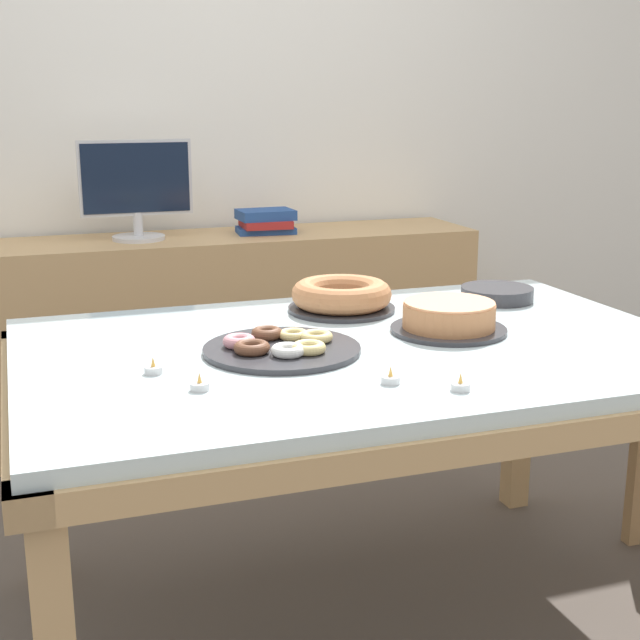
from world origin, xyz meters
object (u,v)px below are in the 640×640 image
computer_monitor (136,190)px  tealight_near_front (460,386)px  book_stack (266,221)px  plate_stack (497,294)px  tealight_near_cakes (390,379)px  cake_golden_bundt (342,296)px  tealight_left_edge (153,369)px  tealight_centre (200,385)px  cake_chocolate_round (449,318)px  pastry_platter (281,347)px

computer_monitor → tealight_near_front: (0.38, -1.89, -0.22)m
book_stack → plate_stack: 1.26m
plate_stack → tealight_near_cakes: size_ratio=5.25×
cake_golden_bundt → computer_monitor: bearing=108.5°
book_stack → plate_stack: book_stack is taller
computer_monitor → tealight_left_edge: (-0.19, -1.57, -0.22)m
plate_stack → tealight_centre: 1.11m
cake_golden_bundt → tealight_centre: cake_golden_bundt is taller
cake_golden_bundt → book_stack: bearing=84.5°
book_stack → tealight_centre: 1.83m
computer_monitor → book_stack: bearing=0.2°
tealight_left_edge → tealight_near_front: bearing=-29.2°
tealight_centre → tealight_near_cakes: bearing=-12.9°
plate_stack → book_stack: bearing=106.7°
cake_golden_bundt → tealight_near_cakes: (-0.13, -0.63, -0.03)m
book_stack → tealight_near_cakes: book_stack is taller
cake_chocolate_round → tealight_near_cakes: (-0.30, -0.33, -0.03)m
pastry_platter → tealight_left_edge: 0.31m
pastry_platter → tealight_near_cakes: bearing=-63.1°
pastry_platter → computer_monitor: bearing=94.3°
cake_chocolate_round → pastry_platter: (-0.45, -0.04, -0.02)m
plate_stack → tealight_near_front: 0.85m
cake_golden_bundt → plate_stack: cake_golden_bundt is taller
book_stack → tealight_near_front: 1.90m
cake_chocolate_round → tealight_near_front: 0.46m
computer_monitor → cake_chocolate_round: size_ratio=1.44×
book_stack → computer_monitor: bearing=-179.8°
plate_stack → tealight_near_front: bearing=-125.0°
tealight_near_cakes → tealight_near_front: (0.12, -0.09, 0.00)m
tealight_near_cakes → tealight_centre: bearing=167.1°
tealight_near_front → tealight_centre: 0.53m
book_stack → tealight_left_edge: (-0.70, -1.58, -0.08)m
cake_chocolate_round → plate_stack: bearing=42.6°
cake_chocolate_round → book_stack: bearing=92.4°
tealight_left_edge → computer_monitor: bearing=83.1°
tealight_near_front → cake_chocolate_round: bearing=65.8°
cake_chocolate_round → tealight_near_front: size_ratio=7.35×
plate_stack → tealight_left_edge: plate_stack is taller
computer_monitor → book_stack: (0.51, 0.00, -0.14)m
book_stack → tealight_near_cakes: bearing=-97.6°
pastry_platter → tealight_near_front: bearing=-55.3°
tealight_near_cakes → tealight_left_edge: 0.51m
tealight_centre → tealight_left_edge: size_ratio=1.00×
tealight_left_edge → book_stack: bearing=66.1°
computer_monitor → tealight_near_cakes: 1.84m
computer_monitor → tealight_near_cakes: computer_monitor is taller
book_stack → plate_stack: (0.36, -1.20, -0.07)m
plate_stack → tealight_centre: plate_stack is taller
cake_chocolate_round → cake_golden_bundt: size_ratio=0.99×
tealight_left_edge → tealight_centre: bearing=-63.4°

